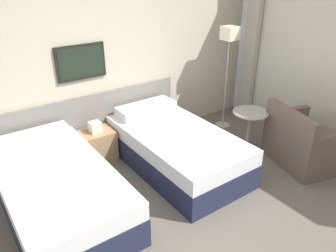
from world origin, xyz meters
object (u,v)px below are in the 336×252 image
bed_near_door (58,191)px  armchair (304,144)px  bed_near_window (176,148)px  floor_lamp (229,47)px  nightstand (97,145)px  side_table (249,123)px

bed_near_door → armchair: 3.12m
bed_near_window → floor_lamp: 1.80m
bed_near_window → armchair: (1.43, -0.93, 0.01)m
nightstand → side_table: 2.11m
bed_near_door → floor_lamp: 3.14m
armchair → floor_lamp: bearing=18.3°
side_table → armchair: armchair is taller
bed_near_window → armchair: armchair is taller
bed_near_door → floor_lamp: (2.92, 0.52, 1.04)m
armchair → nightstand: bearing=69.0°
nightstand → side_table: size_ratio=0.94×
bed_near_window → side_table: (1.08, -0.27, 0.16)m
floor_lamp → bed_near_window: bearing=-159.4°
bed_near_door → armchair: size_ratio=1.82×
nightstand → floor_lamp: floor_lamp is taller
bed_near_window → side_table: bed_near_window is taller
floor_lamp → armchair: (0.06, -1.44, -1.03)m
side_table → armchair: 0.75m
bed_near_door → floor_lamp: floor_lamp is taller
bed_near_door → nightstand: size_ratio=3.36×
bed_near_window → nightstand: 1.06m
bed_near_door → bed_near_window: bearing=0.0°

